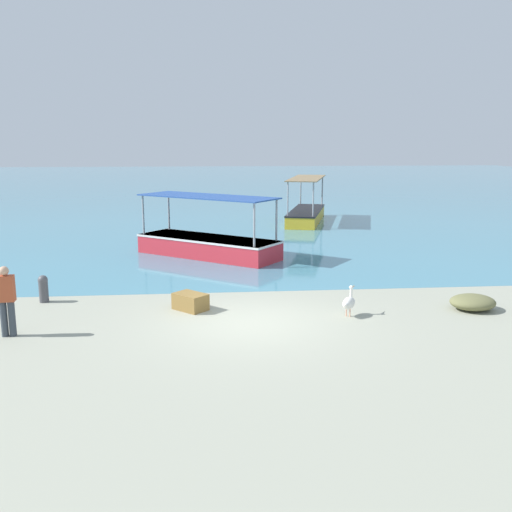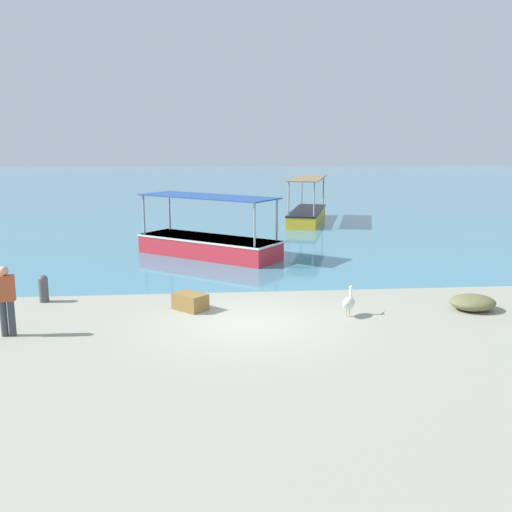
{
  "view_description": "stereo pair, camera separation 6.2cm",
  "coord_description": "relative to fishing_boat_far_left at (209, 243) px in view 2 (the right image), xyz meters",
  "views": [
    {
      "loc": [
        -1.09,
        -13.82,
        4.52
      ],
      "look_at": [
        0.43,
        2.98,
        1.12
      ],
      "focal_mm": 40.0,
      "sensor_mm": 36.0,
      "label": 1
    },
    {
      "loc": [
        -1.03,
        -13.82,
        4.52
      ],
      "look_at": [
        0.43,
        2.98,
        1.12
      ],
      "focal_mm": 40.0,
      "sensor_mm": 36.0,
      "label": 2
    }
  ],
  "objects": [
    {
      "name": "harbor_water",
      "position": [
        0.98,
        39.33,
        -0.53
      ],
      "size": [
        110.0,
        90.0,
        0.0
      ],
      "primitive_type": "cube",
      "color": "teal",
      "rests_on": "ground"
    },
    {
      "name": "fishing_boat_far_left",
      "position": [
        0.0,
        0.0,
        0.0
      ],
      "size": [
        5.84,
        5.1,
        2.42
      ],
      "color": "red",
      "rests_on": "harbor_water"
    },
    {
      "name": "ground",
      "position": [
        0.98,
        -8.67,
        -0.53
      ],
      "size": [
        120.0,
        120.0,
        0.0
      ],
      "primitive_type": "plane",
      "color": "#9D9E8B"
    },
    {
      "name": "pelican",
      "position": [
        3.62,
        -8.36,
        -0.16
      ],
      "size": [
        0.56,
        0.72,
        0.8
      ],
      "color": "#E0997A",
      "rests_on": "ground"
    },
    {
      "name": "net_pile",
      "position": [
        7.14,
        -8.09,
        -0.32
      ],
      "size": [
        1.24,
        1.05,
        0.42
      ],
      "primitive_type": "ellipsoid",
      "color": "olive",
      "rests_on": "ground"
    },
    {
      "name": "mooring_bollard",
      "position": [
        -4.74,
        -6.25,
        -0.11
      ],
      "size": [
        0.28,
        0.28,
        0.79
      ],
      "color": "#47474C",
      "rests_on": "ground"
    },
    {
      "name": "cargo_crate",
      "position": [
        -0.54,
        -7.39,
        -0.31
      ],
      "size": [
        1.05,
        1.04,
        0.45
      ],
      "primitive_type": "cube",
      "rotation": [
        0.0,
        0.0,
        2.37
      ],
      "color": "olive",
      "rests_on": "ground"
    },
    {
      "name": "fisherman_standing",
      "position": [
        -4.77,
        -9.17,
        0.37
      ],
      "size": [
        0.41,
        0.24,
        1.69
      ],
      "color": "#363E47",
      "rests_on": "ground"
    },
    {
      "name": "fishing_boat_near_right",
      "position": [
        5.66,
        9.47,
        -0.02
      ],
      "size": [
        3.31,
        6.47,
        2.51
      ],
      "color": "gold",
      "rests_on": "harbor_water"
    }
  ]
}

